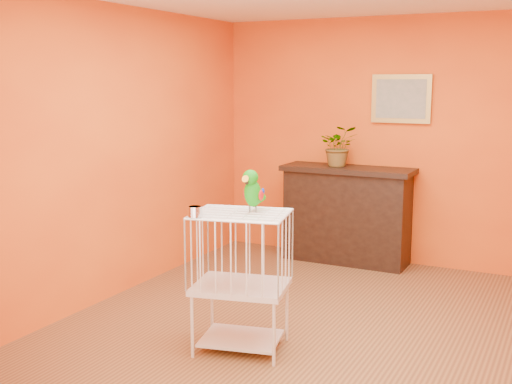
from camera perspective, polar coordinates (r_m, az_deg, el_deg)
The scene contains 8 objects.
ground at distance 5.13m, azimuth 5.71°, elevation -12.35°, with size 4.50×4.50×0.00m, color brown.
room_shell at distance 4.76m, azimuth 6.03°, elevation 5.60°, with size 4.50×4.50×4.50m.
console_cabinet at distance 6.95m, azimuth 8.05°, elevation -2.00°, with size 1.39×0.50×1.03m.
potted_plant at distance 6.92m, azimuth 7.49°, elevation 3.71°, with size 0.39×0.43×0.34m, color #26722D.
framed_picture at distance 6.87m, azimuth 12.78°, elevation 8.08°, with size 0.62×0.04×0.50m.
birdcage at distance 4.64m, azimuth -1.36°, elevation -7.79°, with size 0.75×0.64×1.01m.
feed_cup at distance 4.39m, azimuth -5.45°, elevation -1.73°, with size 0.10×0.10×0.07m, color silver.
parrot at distance 4.53m, azimuth -0.30°, elevation 0.16°, with size 0.15×0.28×0.31m.
Camera 1 is at (1.70, -4.43, 1.93)m, focal length 45.00 mm.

